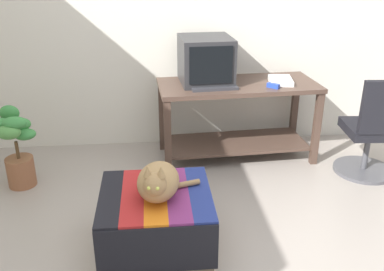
{
  "coord_description": "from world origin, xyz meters",
  "views": [
    {
      "loc": [
        -0.31,
        -2.06,
        1.8
      ],
      "look_at": [
        -0.03,
        0.85,
        0.55
      ],
      "focal_mm": 39.96,
      "sensor_mm": 36.0,
      "label": 1
    }
  ],
  "objects": [
    {
      "name": "pen",
      "position": [
        0.94,
        1.64,
        0.73
      ],
      "size": [
        0.08,
        0.13,
        0.01
      ],
      "primitive_type": "cylinder",
      "rotation": [
        0.0,
        1.57,
        1.05
      ],
      "color": "#2351B2",
      "rests_on": "desk"
    },
    {
      "name": "stapler",
      "position": [
        0.74,
        1.42,
        0.74
      ],
      "size": [
        0.1,
        0.1,
        0.04
      ],
      "primitive_type": "cube",
      "rotation": [
        0.0,
        0.0,
        0.8
      ],
      "color": "#2342B7",
      "rests_on": "desk"
    },
    {
      "name": "potted_plant",
      "position": [
        -1.43,
        1.21,
        0.35
      ],
      "size": [
        0.36,
        0.37,
        0.66
      ],
      "color": "brown",
      "rests_on": "ground_plane"
    },
    {
      "name": "ottoman_with_blanket",
      "position": [
        -0.31,
        0.28,
        0.2
      ],
      "size": [
        0.71,
        0.69,
        0.4
      ],
      "color": "#7A664C",
      "rests_on": "ground_plane"
    },
    {
      "name": "desk",
      "position": [
        0.47,
        1.6,
        0.49
      ],
      "size": [
        1.46,
        0.7,
        0.72
      ],
      "rotation": [
        0.0,
        0.0,
        0.06
      ],
      "color": "#4C382D",
      "rests_on": "ground_plane"
    },
    {
      "name": "book",
      "position": [
        0.85,
        1.58,
        0.74
      ],
      "size": [
        0.24,
        0.31,
        0.04
      ],
      "primitive_type": "cube",
      "rotation": [
        0.0,
        0.0,
        -0.15
      ],
      "color": "white",
      "rests_on": "desk"
    },
    {
      "name": "keyboard",
      "position": [
        0.22,
        1.45,
        0.74
      ],
      "size": [
        0.41,
        0.18,
        0.02
      ],
      "primitive_type": "cube",
      "rotation": [
        0.0,
        0.0,
        0.09
      ],
      "color": "#333338",
      "rests_on": "desk"
    },
    {
      "name": "cat",
      "position": [
        -0.29,
        0.24,
        0.52
      ],
      "size": [
        0.43,
        0.42,
        0.28
      ],
      "rotation": [
        0.0,
        0.0,
        -0.16
      ],
      "color": "#9E7A4C",
      "rests_on": "ottoman_with_blanket"
    },
    {
      "name": "back_wall",
      "position": [
        0.0,
        2.05,
        1.3
      ],
      "size": [
        8.0,
        0.1,
        2.6
      ],
      "primitive_type": "cube",
      "color": "silver",
      "rests_on": "ground_plane"
    },
    {
      "name": "office_chair",
      "position": [
        1.54,
        1.11,
        0.39
      ],
      "size": [
        0.52,
        0.52,
        0.89
      ],
      "rotation": [
        0.0,
        0.0,
        3.06
      ],
      "color": "#4C4C51",
      "rests_on": "ground_plane"
    },
    {
      "name": "tv_monitor",
      "position": [
        0.18,
        1.67,
        0.92
      ],
      "size": [
        0.48,
        0.52,
        0.41
      ],
      "rotation": [
        0.0,
        0.0,
        0.06
      ],
      "color": "#28282B",
      "rests_on": "desk"
    }
  ]
}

